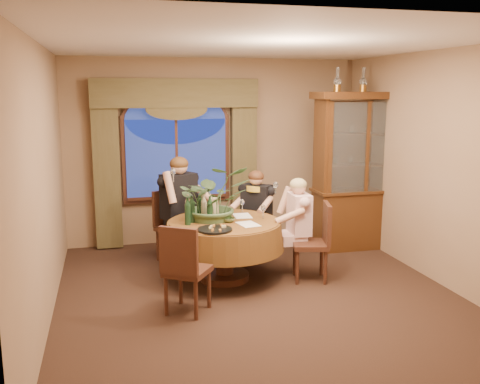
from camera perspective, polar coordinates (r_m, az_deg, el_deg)
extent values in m
plane|color=black|center=(6.23, 2.05, -11.07)|extent=(5.00, 5.00, 0.00)
plane|color=#866648|center=(8.27, -2.71, 4.38)|extent=(4.50, 0.00, 4.50)
plane|color=#866648|center=(6.83, 20.60, 2.36)|extent=(0.00, 5.00, 5.00)
plane|color=white|center=(5.81, 2.25, 15.53)|extent=(5.00, 5.00, 0.00)
cube|color=#463E21|center=(8.01, -14.03, 2.29)|extent=(0.38, 0.14, 2.32)
cube|color=#463E21|center=(8.27, 0.39, 2.87)|extent=(0.38, 0.14, 2.32)
cylinder|color=maroon|center=(6.65, -1.68, -6.23)|extent=(1.48, 1.48, 0.75)
cube|color=#391E0E|center=(8.06, 12.63, 2.18)|extent=(1.42, 0.56, 2.30)
cube|color=black|center=(6.66, 7.49, -5.34)|extent=(0.51, 0.51, 0.96)
cube|color=black|center=(7.46, 1.28, -3.50)|extent=(0.59, 0.59, 0.96)
cube|color=black|center=(7.39, -6.98, -3.71)|extent=(0.57, 0.57, 0.96)
cube|color=black|center=(5.70, -5.62, -8.10)|extent=(0.58, 0.58, 0.96)
imported|color=#3D5B36|center=(6.54, -2.84, 2.07)|extent=(0.87, 0.97, 0.76)
imported|color=#455830|center=(6.48, -1.28, -3.00)|extent=(0.16, 0.16, 0.05)
cylinder|color=black|center=(6.10, -2.71, -4.02)|extent=(0.40, 0.40, 0.02)
cylinder|color=black|center=(6.41, -3.23, -1.89)|extent=(0.07, 0.07, 0.33)
cylinder|color=tan|center=(6.54, -5.56, -1.66)|extent=(0.07, 0.07, 0.33)
cylinder|color=black|center=(6.61, -4.31, -1.51)|extent=(0.07, 0.07, 0.33)
cylinder|color=tan|center=(6.51, -3.88, -1.70)|extent=(0.07, 0.07, 0.33)
cylinder|color=black|center=(6.35, -5.61, -2.05)|extent=(0.07, 0.07, 0.33)
cylinder|color=black|center=(6.45, -5.15, -1.83)|extent=(0.07, 0.07, 0.33)
cube|color=white|center=(6.36, 0.88, -3.45)|extent=(0.26, 0.33, 0.00)
cube|color=white|center=(6.78, 0.25, -2.55)|extent=(0.23, 0.31, 0.00)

